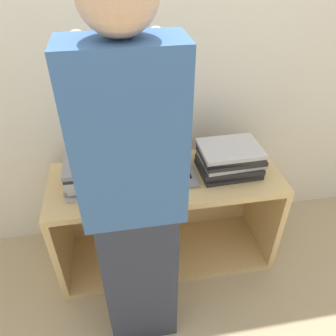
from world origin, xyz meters
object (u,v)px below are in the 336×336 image
at_px(laptop_stack_left, 98,172).
at_px(laptop_stack_right, 229,159).
at_px(laptop_open, 164,164).
at_px(person, 134,202).

relative_size(laptop_stack_left, laptop_stack_right, 1.01).
distance_m(laptop_stack_left, laptop_stack_right, 0.74).
height_order(laptop_open, person, person).
relative_size(laptop_open, person, 0.20).
xyz_separation_m(laptop_open, person, (-0.21, -0.51, 0.20)).
bearing_deg(laptop_open, laptop_stack_right, -8.76).
bearing_deg(laptop_stack_right, laptop_open, 171.24).
bearing_deg(person, laptop_stack_right, 38.33).
height_order(laptop_open, laptop_stack_right, laptop_open).
xyz_separation_m(laptop_stack_left, laptop_stack_right, (0.74, 0.00, 0.00)).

